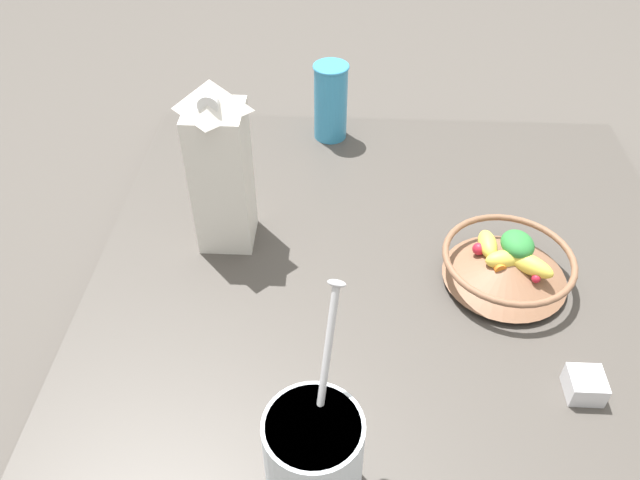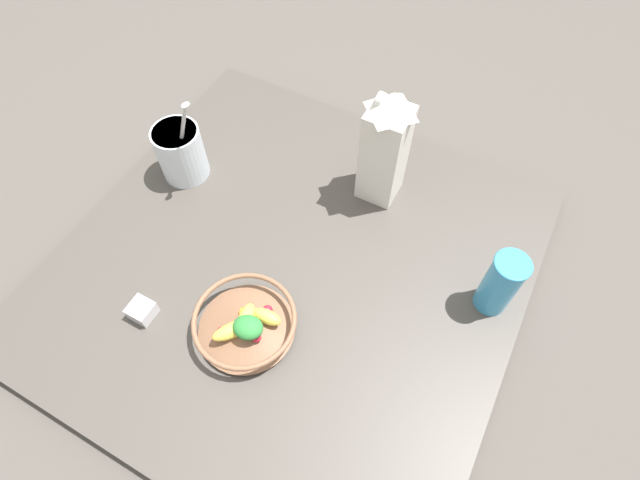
{
  "view_description": "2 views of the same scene",
  "coord_description": "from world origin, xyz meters",
  "px_view_note": "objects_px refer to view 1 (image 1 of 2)",
  "views": [
    {
      "loc": [
        -0.08,
        -0.68,
        0.72
      ],
      "look_at": [
        -0.11,
        0.01,
        0.09
      ],
      "focal_mm": 35.0,
      "sensor_mm": 36.0,
      "label": 1
    },
    {
      "loc": [
        0.43,
        0.3,
        0.94
      ],
      "look_at": [
        -0.05,
        0.04,
        0.09
      ],
      "focal_mm": 28.0,
      "sensor_mm": 36.0,
      "label": 2
    }
  ],
  "objects_px": {
    "fruit_bowl": "(507,264)",
    "milk_carton": "(220,166)",
    "yogurt_tub": "(314,454)",
    "drinking_cup": "(331,100)",
    "spice_jar": "(584,386)"
  },
  "relations": [
    {
      "from": "milk_carton",
      "to": "drinking_cup",
      "type": "height_order",
      "value": "milk_carton"
    },
    {
      "from": "fruit_bowl",
      "to": "spice_jar",
      "type": "distance_m",
      "value": 0.21
    },
    {
      "from": "fruit_bowl",
      "to": "yogurt_tub",
      "type": "distance_m",
      "value": 0.44
    },
    {
      "from": "fruit_bowl",
      "to": "milk_carton",
      "type": "bearing_deg",
      "value": 169.58
    },
    {
      "from": "spice_jar",
      "to": "drinking_cup",
      "type": "bearing_deg",
      "value": 120.34
    },
    {
      "from": "milk_carton",
      "to": "spice_jar",
      "type": "xyz_separation_m",
      "value": [
        0.5,
        -0.28,
        -0.13
      ]
    },
    {
      "from": "yogurt_tub",
      "to": "drinking_cup",
      "type": "xyz_separation_m",
      "value": [
        -0.01,
        0.74,
        0.01
      ]
    },
    {
      "from": "milk_carton",
      "to": "yogurt_tub",
      "type": "distance_m",
      "value": 0.46
    },
    {
      "from": "fruit_bowl",
      "to": "drinking_cup",
      "type": "bearing_deg",
      "value": 125.35
    },
    {
      "from": "fruit_bowl",
      "to": "milk_carton",
      "type": "height_order",
      "value": "milk_carton"
    },
    {
      "from": "drinking_cup",
      "to": "spice_jar",
      "type": "relative_size",
      "value": 3.39
    },
    {
      "from": "drinking_cup",
      "to": "spice_jar",
      "type": "bearing_deg",
      "value": -59.66
    },
    {
      "from": "fruit_bowl",
      "to": "yogurt_tub",
      "type": "height_order",
      "value": "yogurt_tub"
    },
    {
      "from": "fruit_bowl",
      "to": "yogurt_tub",
      "type": "xyz_separation_m",
      "value": [
        -0.27,
        -0.34,
        0.04
      ]
    },
    {
      "from": "yogurt_tub",
      "to": "drinking_cup",
      "type": "height_order",
      "value": "yogurt_tub"
    }
  ]
}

